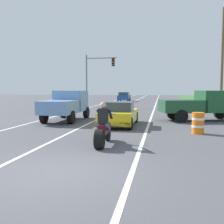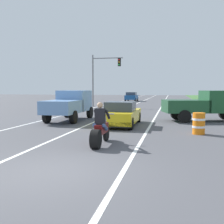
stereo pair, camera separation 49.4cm
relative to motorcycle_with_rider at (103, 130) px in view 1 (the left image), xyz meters
name	(u,v)px [view 1 (the left image)]	position (x,y,z in m)	size (l,w,h in m)	color
ground_plane	(60,172)	(-0.40, -3.35, -0.59)	(160.00, 160.00, 0.00)	#4C4C51
lane_stripe_left_solid	(82,109)	(-5.80, 16.65, -0.59)	(0.14, 120.00, 0.01)	white
lane_stripe_right_solid	(154,110)	(1.40, 16.65, -0.59)	(0.14, 120.00, 0.01)	white
lane_stripe_centre_dashed	(117,110)	(-2.20, 16.65, -0.59)	(0.14, 120.00, 0.01)	white
motorcycle_with_rider	(103,130)	(0.00, 0.00, 0.00)	(0.70, 2.21, 1.62)	black
sports_car_yellow	(119,114)	(-0.27, 5.66, 0.04)	(1.84, 4.30, 1.37)	yellow
pickup_truck_left_lane_light_blue	(66,104)	(-4.05, 7.36, 0.51)	(2.02, 4.80, 1.98)	#6B93C6
pickup_truck_right_shoulder_dark_green	(201,104)	(4.70, 8.84, 0.51)	(5.14, 3.14, 1.98)	#1E4C2D
traffic_light_mast_near	(95,73)	(-5.45, 21.22, 3.34)	(3.65, 0.34, 6.00)	gray
utility_pole_roadside	(222,61)	(7.20, 15.17, 3.88)	(0.24, 0.24, 8.95)	brown
construction_barrel_nearest	(198,123)	(3.82, 3.42, -0.09)	(0.58, 0.58, 1.00)	orange
distant_car_far_ahead	(124,97)	(-3.97, 35.14, 0.18)	(1.80, 4.00, 1.50)	#194C8C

